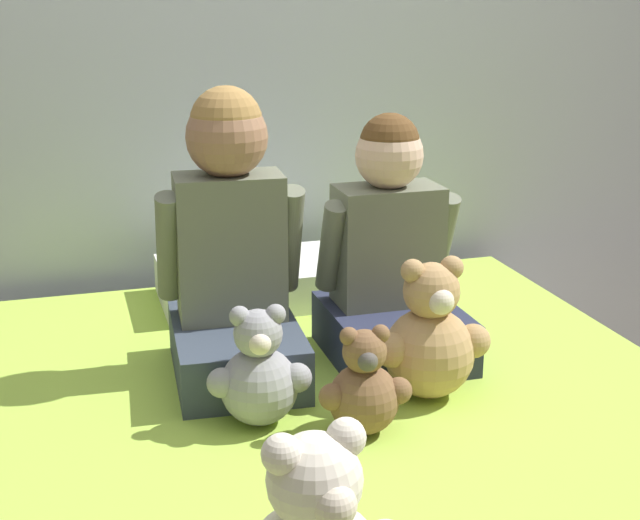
% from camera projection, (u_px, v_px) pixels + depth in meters
% --- Properties ---
extents(wall_behind_bed, '(8.00, 0.06, 2.50)m').
position_uv_depth(wall_behind_bed, '(237.00, 11.00, 2.64)').
color(wall_behind_bed, silver).
rests_on(wall_behind_bed, ground_plane).
extents(bed, '(1.65, 1.93, 0.45)m').
position_uv_depth(bed, '(348.00, 510.00, 1.95)').
color(bed, '#997F60').
rests_on(bed, ground_plane).
extents(child_on_left, '(0.34, 0.41, 0.66)m').
position_uv_depth(child_on_left, '(232.00, 255.00, 2.02)').
color(child_on_left, '#384251').
rests_on(child_on_left, bed).
extents(child_on_right, '(0.34, 0.36, 0.59)m').
position_uv_depth(child_on_right, '(390.00, 262.00, 2.14)').
color(child_on_right, '#282D47').
rests_on(child_on_right, bed).
extents(teddy_bear_held_by_left_child, '(0.21, 0.16, 0.26)m').
position_uv_depth(teddy_bear_held_by_left_child, '(259.00, 374.00, 1.82)').
color(teddy_bear_held_by_left_child, '#939399').
rests_on(teddy_bear_held_by_left_child, bed).
extents(teddy_bear_held_by_right_child, '(0.27, 0.20, 0.32)m').
position_uv_depth(teddy_bear_held_by_right_child, '(430.00, 339.00, 1.94)').
color(teddy_bear_held_by_right_child, tan).
rests_on(teddy_bear_held_by_right_child, bed).
extents(teddy_bear_between_children, '(0.19, 0.14, 0.23)m').
position_uv_depth(teddy_bear_between_children, '(364.00, 388.00, 1.78)').
color(teddy_bear_between_children, brown).
rests_on(teddy_bear_between_children, bed).
extents(pillow_at_headboard, '(0.60, 0.34, 0.11)m').
position_uv_depth(pillow_at_headboard, '(266.00, 280.00, 2.56)').
color(pillow_at_headboard, white).
rests_on(pillow_at_headboard, bed).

